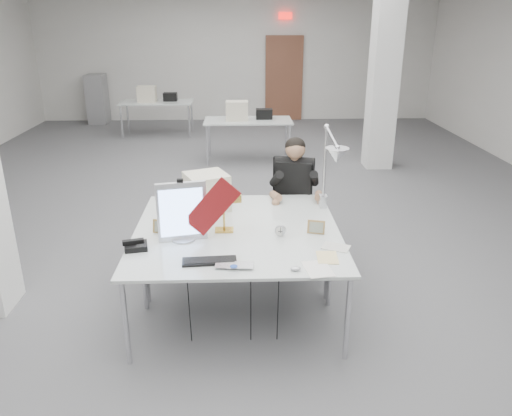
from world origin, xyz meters
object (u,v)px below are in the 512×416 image
at_px(architect_lamp, 329,176).
at_px(seated_person, 295,178).
at_px(laptop, 234,268).
at_px(desk_phone, 136,246).
at_px(desk_main, 237,253).
at_px(bankers_lamp, 224,215).
at_px(beige_monitor, 207,191).
at_px(monitor, 182,212).
at_px(office_chair, 293,205).

bearing_deg(architect_lamp, seated_person, 107.83).
bearing_deg(laptop, desk_phone, 158.84).
bearing_deg(desk_main, seated_person, 67.19).
bearing_deg(desk_phone, bankers_lamp, 14.17).
bearing_deg(laptop, beige_monitor, 106.69).
bearing_deg(laptop, desk_main, 90.90).
relative_size(desk_main, seated_person, 2.00).
bearing_deg(beige_monitor, bankers_lamp, -94.98).
bearing_deg(monitor, laptop, -64.44).
height_order(bankers_lamp, desk_phone, bankers_lamp).
xyz_separation_m(seated_person, bankers_lamp, (-0.73, -1.05, 0.01)).
bearing_deg(desk_phone, laptop, -37.67).
bearing_deg(desk_phone, beige_monitor, 47.85).
relative_size(monitor, architect_lamp, 0.63).
xyz_separation_m(seated_person, architect_lamp, (0.23, -0.74, 0.26)).
xyz_separation_m(desk_main, office_chair, (0.62, 1.52, -0.17)).
xyz_separation_m(desk_main, bankers_lamp, (-0.11, 0.42, 0.16)).
height_order(office_chair, desk_phone, office_chair).
relative_size(desk_main, bankers_lamp, 5.99).
height_order(bankers_lamp, architect_lamp, architect_lamp).
distance_m(monitor, bankers_lamp, 0.40).
xyz_separation_m(desk_main, laptop, (-0.02, -0.31, 0.02)).
relative_size(office_chair, seated_person, 1.26).
relative_size(laptop, desk_phone, 1.60).
xyz_separation_m(laptop, beige_monitor, (-0.27, 1.28, 0.17)).
height_order(seated_person, laptop, seated_person).
height_order(seated_person, beige_monitor, seated_person).
distance_m(desk_phone, architect_lamp, 1.83).
distance_m(laptop, bankers_lamp, 0.75).
bearing_deg(desk_phone, desk_main, -17.18).
bearing_deg(bankers_lamp, beige_monitor, 98.31).
distance_m(office_chair, architect_lamp, 1.01).
distance_m(desk_main, beige_monitor, 1.03).
relative_size(desk_phone, beige_monitor, 0.48).
bearing_deg(monitor, bankers_lamp, 14.71).
distance_m(laptop, desk_phone, 0.88).
relative_size(desk_main, architect_lamp, 2.25).
relative_size(bankers_lamp, desk_phone, 1.67).
relative_size(monitor, desk_phone, 2.82).
relative_size(desk_main, laptop, 6.24).
bearing_deg(desk_phone, monitor, 13.16).
height_order(monitor, laptop, monitor).
distance_m(seated_person, bankers_lamp, 1.28).
bearing_deg(architect_lamp, desk_phone, -158.15).
height_order(desk_main, bankers_lamp, bankers_lamp).
distance_m(beige_monitor, architect_lamp, 1.18).
xyz_separation_m(monitor, desk_phone, (-0.36, -0.17, -0.23)).
height_order(desk_main, desk_phone, desk_phone).
distance_m(office_chair, monitor, 1.72).
xyz_separation_m(desk_main, seated_person, (0.62, 1.47, 0.16)).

